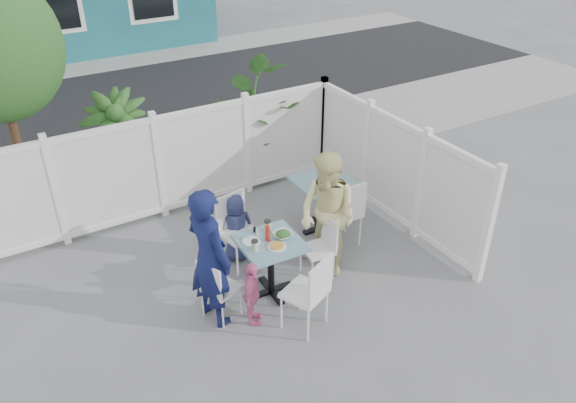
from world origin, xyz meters
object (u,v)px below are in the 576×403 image
chair_near (311,289)px  man (209,257)px  main_table (271,253)px  chair_back (236,225)px  chair_right (322,243)px  woman (328,215)px  boy (236,227)px  spare_table (323,192)px  toddler (252,294)px  chair_left (216,286)px

chair_near → man: 1.18m
main_table → chair_back: chair_back is taller
chair_right → chair_back: 1.15m
woman → boy: (-0.89, 0.82, -0.35)m
spare_table → woman: 0.96m
chair_right → chair_near: chair_near is taller
chair_right → toddler: 1.24m
main_table → man: (-0.80, -0.04, 0.27)m
spare_table → chair_near: chair_near is taller
toddler → chair_back: bearing=18.3°
chair_near → woman: bearing=23.1°
main_table → spare_table: bearing=32.6°
spare_table → chair_left: (-2.11, -0.94, -0.14)m
chair_right → main_table: bearing=94.0°
man → toddler: man is taller
chair_left → man: 0.39m
chair_left → chair_right: size_ratio=0.99×
woman → main_table: bearing=-100.3°
chair_right → woman: size_ratio=0.50×
chair_left → toddler: toddler is taller
main_table → man: 0.85m
chair_right → boy: (-0.78, 0.89, -0.00)m
man → woman: 1.66m
main_table → woman: (0.86, 0.05, 0.24)m
chair_left → toddler: bearing=28.7°
chair_near → boy: chair_near is taller
man → woman: bearing=-100.7°
spare_table → woman: (-0.48, -0.81, 0.21)m
man → woman: (1.66, 0.09, -0.03)m
toddler → chair_right: bearing=-37.5°
chair_back → boy: size_ratio=1.02×
spare_table → chair_back: chair_back is taller
main_table → boy: (-0.03, 0.87, -0.11)m
chair_left → man: size_ratio=0.48×
woman → boy: bearing=-146.4°
woman → chair_left: bearing=-98.9°
main_table → man: bearing=-177.1°
spare_table → chair_right: (-0.60, -0.87, -0.14)m
chair_right → toddler: bearing=111.1°
spare_table → toddler: size_ratio=0.97×
chair_right → chair_back: chair_back is taller
main_table → man: man is taller
chair_near → toddler: bearing=116.7°
spare_table → man: (-2.14, -0.90, 0.24)m
chair_near → spare_table: bearing=28.6°
spare_table → chair_right: bearing=-124.3°
main_table → chair_right: chair_right is taller
toddler → boy: bearing=18.1°
spare_table → man: 2.34m
chair_right → chair_back: size_ratio=0.85×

